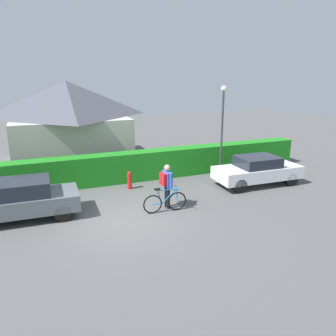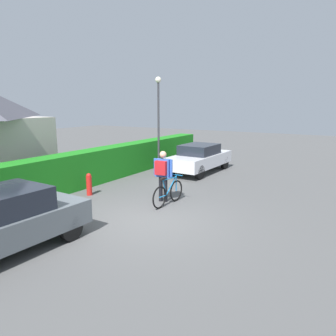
{
  "view_description": "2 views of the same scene",
  "coord_description": "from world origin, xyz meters",
  "px_view_note": "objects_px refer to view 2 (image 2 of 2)",
  "views": [
    {
      "loc": [
        -2.73,
        -10.48,
        4.98
      ],
      "look_at": [
        2.13,
        1.36,
        1.36
      ],
      "focal_mm": 35.32,
      "sensor_mm": 36.0,
      "label": 1
    },
    {
      "loc": [
        -7.15,
        -4.98,
        3.27
      ],
      "look_at": [
        2.17,
        0.63,
        1.09
      ],
      "focal_mm": 34.35,
      "sensor_mm": 36.0,
      "label": 2
    }
  ],
  "objects_px": {
    "street_lamp": "(158,112)",
    "parked_car_far": "(199,158)",
    "bicycle": "(168,193)",
    "fire_hydrant": "(89,184)",
    "person_rider": "(163,171)"
  },
  "relations": [
    {
      "from": "person_rider",
      "to": "fire_hydrant",
      "type": "bearing_deg",
      "value": 104.55
    },
    {
      "from": "street_lamp",
      "to": "fire_hydrant",
      "type": "height_order",
      "value": "street_lamp"
    },
    {
      "from": "street_lamp",
      "to": "person_rider",
      "type": "bearing_deg",
      "value": -145.74
    },
    {
      "from": "parked_car_far",
      "to": "fire_hydrant",
      "type": "relative_size",
      "value": 5.06
    },
    {
      "from": "person_rider",
      "to": "fire_hydrant",
      "type": "distance_m",
      "value": 2.87
    },
    {
      "from": "person_rider",
      "to": "street_lamp",
      "type": "relative_size",
      "value": 0.39
    },
    {
      "from": "fire_hydrant",
      "to": "street_lamp",
      "type": "bearing_deg",
      "value": 0.6
    },
    {
      "from": "parked_car_far",
      "to": "bicycle",
      "type": "bearing_deg",
      "value": -165.31
    },
    {
      "from": "street_lamp",
      "to": "fire_hydrant",
      "type": "distance_m",
      "value": 5.35
    },
    {
      "from": "bicycle",
      "to": "street_lamp",
      "type": "relative_size",
      "value": 0.38
    },
    {
      "from": "parked_car_far",
      "to": "street_lamp",
      "type": "relative_size",
      "value": 0.91
    },
    {
      "from": "street_lamp",
      "to": "parked_car_far",
      "type": "bearing_deg",
      "value": -61.38
    },
    {
      "from": "bicycle",
      "to": "fire_hydrant",
      "type": "height_order",
      "value": "bicycle"
    },
    {
      "from": "parked_car_far",
      "to": "person_rider",
      "type": "bearing_deg",
      "value": -168.39
    },
    {
      "from": "street_lamp",
      "to": "bicycle",
      "type": "bearing_deg",
      "value": -143.92
    }
  ]
}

